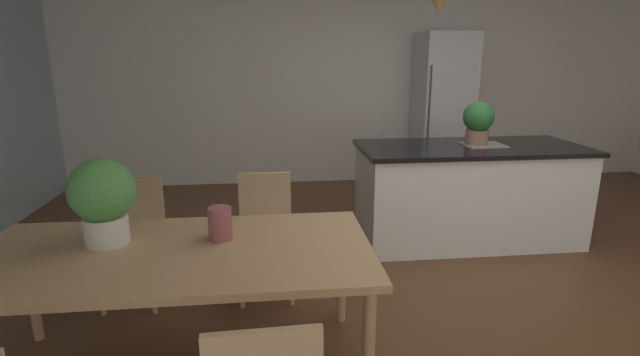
{
  "coord_description": "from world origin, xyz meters",
  "views": [
    {
      "loc": [
        -1.4,
        -2.94,
        1.7
      ],
      "look_at": [
        -1.07,
        -0.04,
        0.91
      ],
      "focal_mm": 25.93,
      "sensor_mm": 36.0,
      "label": 1
    }
  ],
  "objects": [
    {
      "name": "ground_plane",
      "position": [
        0.0,
        0.0,
        -0.02
      ],
      "size": [
        10.0,
        8.4,
        0.04
      ],
      "primitive_type": "cube",
      "color": "brown"
    },
    {
      "name": "wall_back_kitchen",
      "position": [
        0.0,
        3.26,
        1.35
      ],
      "size": [
        10.0,
        0.12,
        2.7
      ],
      "primitive_type": "cube",
      "color": "white",
      "rests_on": "ground_plane"
    },
    {
      "name": "dining_table",
      "position": [
        -1.9,
        -0.68,
        0.67
      ],
      "size": [
        2.04,
        0.99,
        0.73
      ],
      "color": "tan",
      "rests_on": "ground_plane"
    },
    {
      "name": "chair_far_right",
      "position": [
        -1.44,
        0.19,
        0.47
      ],
      "size": [
        0.4,
        0.4,
        0.87
      ],
      "color": "tan",
      "rests_on": "ground_plane"
    },
    {
      "name": "chair_far_left",
      "position": [
        -2.36,
        0.19,
        0.47
      ],
      "size": [
        0.42,
        0.42,
        0.87
      ],
      "color": "tan",
      "rests_on": "ground_plane"
    },
    {
      "name": "kitchen_island",
      "position": [
        0.42,
        0.98,
        0.46
      ],
      "size": [
        2.02,
        0.9,
        0.91
      ],
      "color": "white",
      "rests_on": "ground_plane"
    },
    {
      "name": "refrigerator",
      "position": [
        0.84,
        2.86,
        0.98
      ],
      "size": [
        0.67,
        0.67,
        1.97
      ],
      "color": "silver",
      "rests_on": "ground_plane"
    },
    {
      "name": "pendant_over_island_main",
      "position": [
        0.03,
        0.98,
        2.13
      ],
      "size": [
        0.25,
        0.25,
        0.66
      ],
      "color": "black"
    },
    {
      "name": "potted_plant_on_island",
      "position": [
        0.46,
        0.98,
        1.12
      ],
      "size": [
        0.27,
        0.27,
        0.4
      ],
      "color": "#8C664C",
      "rests_on": "kitchen_island"
    },
    {
      "name": "potted_plant_on_table",
      "position": [
        -2.27,
        -0.54,
        0.98
      ],
      "size": [
        0.33,
        0.33,
        0.46
      ],
      "color": "beige",
      "rests_on": "dining_table"
    },
    {
      "name": "vase_on_dining_table",
      "position": [
        -1.67,
        -0.55,
        0.82
      ],
      "size": [
        0.13,
        0.13,
        0.18
      ],
      "color": "#994C51",
      "rests_on": "dining_table"
    }
  ]
}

